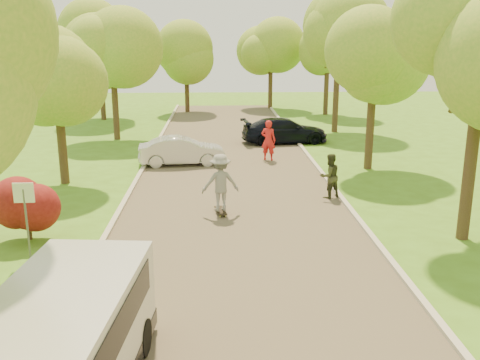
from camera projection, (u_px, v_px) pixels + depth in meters
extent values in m
plane|color=#45731B|center=(249.00, 331.00, 11.14)|extent=(100.00, 100.00, 0.00)
cube|color=#4C4438|center=(235.00, 210.00, 18.86)|extent=(8.00, 60.00, 0.01)
cube|color=#B2AD9E|center=(120.00, 210.00, 18.67)|extent=(0.18, 60.00, 0.12)
cube|color=#B2AD9E|center=(349.00, 207.00, 19.02)|extent=(0.18, 60.00, 0.12)
cylinder|color=#59595E|center=(27.00, 225.00, 14.49)|extent=(0.06, 0.06, 2.00)
cube|color=white|center=(24.00, 193.00, 14.26)|extent=(0.55, 0.04, 0.55)
cylinder|color=#382619|center=(29.00, 228.00, 16.09)|extent=(0.12, 0.12, 0.70)
sphere|color=#590F0F|center=(27.00, 205.00, 15.89)|extent=(1.70, 1.70, 1.70)
cylinder|color=#382619|center=(62.00, 146.00, 22.01)|extent=(0.36, 0.36, 3.15)
sphere|color=#5F9528|center=(56.00, 76.00, 21.28)|extent=(4.20, 4.20, 4.20)
sphere|color=#5F9528|center=(71.00, 60.00, 21.15)|extent=(3.15, 3.15, 3.15)
cylinder|color=#382619|center=(115.00, 107.00, 31.59)|extent=(0.36, 0.36, 3.83)
sphere|color=#5F9528|center=(112.00, 49.00, 30.73)|extent=(4.80, 4.80, 4.80)
sphere|color=#5F9528|center=(124.00, 36.00, 30.57)|extent=(3.60, 3.60, 3.60)
cylinder|color=#382619|center=(469.00, 178.00, 15.76)|extent=(0.36, 0.36, 3.83)
cylinder|color=#382619|center=(370.00, 133.00, 24.49)|extent=(0.36, 0.36, 3.38)
sphere|color=#5F9528|center=(374.00, 66.00, 23.71)|extent=(4.40, 4.40, 4.40)
sphere|color=#5F9528|center=(390.00, 50.00, 23.57)|extent=(3.30, 3.30, 3.30)
cylinder|color=#382619|center=(336.00, 100.00, 34.08)|extent=(0.36, 0.36, 4.05)
sphere|color=#5F9528|center=(338.00, 42.00, 33.15)|extent=(5.20, 5.20, 5.20)
sphere|color=#5F9528|center=(352.00, 29.00, 32.98)|extent=(3.90, 3.90, 3.90)
cylinder|color=#382619|center=(102.00, 95.00, 39.24)|extent=(0.36, 0.36, 3.60)
sphere|color=#5F9528|center=(99.00, 49.00, 38.39)|extent=(5.00, 5.00, 5.00)
sphere|color=#5F9528|center=(109.00, 38.00, 38.23)|extent=(3.75, 3.75, 3.75)
cylinder|color=#382619|center=(326.00, 90.00, 41.87)|extent=(0.36, 0.36, 3.83)
sphere|color=#5F9528|center=(328.00, 45.00, 40.99)|extent=(5.00, 5.00, 5.00)
sphere|color=#5F9528|center=(338.00, 35.00, 40.83)|extent=(3.75, 3.75, 3.75)
cylinder|color=#382619|center=(187.00, 91.00, 43.39)|extent=(0.36, 0.36, 3.38)
sphere|color=#5F9528|center=(186.00, 52.00, 42.58)|extent=(4.80, 4.80, 4.80)
sphere|color=#5F9528|center=(195.00, 42.00, 42.42)|extent=(3.60, 3.60, 3.60)
cylinder|color=#382619|center=(270.00, 87.00, 45.59)|extent=(0.36, 0.36, 3.60)
sphere|color=#5F9528|center=(271.00, 47.00, 44.74)|extent=(5.00, 5.00, 5.00)
sphere|color=#5F9528|center=(280.00, 38.00, 44.57)|extent=(3.75, 3.75, 3.75)
cube|color=silver|center=(55.00, 355.00, 8.38)|extent=(2.55, 5.41, 1.80)
cube|color=black|center=(59.00, 321.00, 8.53)|extent=(2.44, 3.89, 0.60)
cylinder|color=black|center=(46.00, 335.00, 10.30)|extent=(0.33, 0.74, 0.72)
cylinder|color=black|center=(141.00, 337.00, 10.22)|extent=(0.33, 0.74, 0.72)
imported|color=silver|center=(182.00, 151.00, 25.50)|extent=(4.21, 1.83, 1.35)
imported|color=black|center=(285.00, 131.00, 30.80)|extent=(5.17, 2.66, 1.43)
cube|color=black|center=(221.00, 211.00, 18.48)|extent=(0.46, 1.05, 0.02)
cylinder|color=#BFCC4C|center=(221.00, 209.00, 18.86)|extent=(0.05, 0.08, 0.08)
cylinder|color=#BFCC4C|center=(216.00, 209.00, 18.82)|extent=(0.05, 0.08, 0.08)
cylinder|color=#BFCC4C|center=(225.00, 215.00, 18.17)|extent=(0.05, 0.08, 0.08)
cylinder|color=#BFCC4C|center=(220.00, 216.00, 18.14)|extent=(0.05, 0.08, 0.08)
imported|color=gray|center=(220.00, 183.00, 18.22)|extent=(1.39, 0.95, 1.98)
imported|color=red|center=(268.00, 140.00, 26.34)|extent=(0.86, 0.72, 2.00)
imported|color=#323620|center=(330.00, 176.00, 20.14)|extent=(1.02, 0.92, 1.71)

